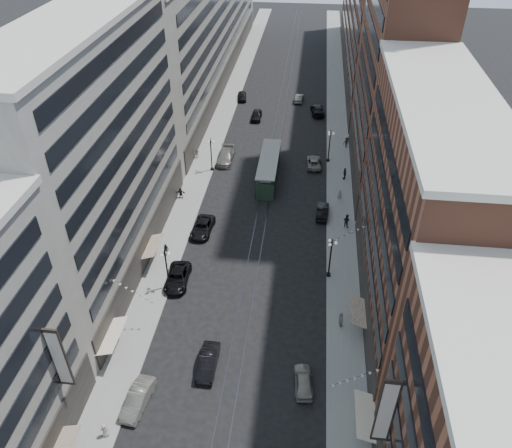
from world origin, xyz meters
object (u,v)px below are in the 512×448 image
at_px(pedestrian_4, 341,320).
at_px(car_10, 322,211).
at_px(car_8, 225,156).
at_px(car_13, 256,115).
at_px(car_12, 317,110).
at_px(lamppost_sw_mid, 211,153).
at_px(car_1, 138,399).
at_px(pedestrian_7, 347,221).
at_px(car_5, 208,362).
at_px(car_9, 242,96).
at_px(pedestrian_1, 105,430).
at_px(pedestrian_8, 340,195).
at_px(pedestrian_6, 197,153).
at_px(car_7, 203,227).
at_px(car_4, 303,381).
at_px(pedestrian_9, 347,142).
at_px(lamppost_se_far, 330,257).
at_px(car_11, 314,162).
at_px(pedestrian_extra_0, 345,173).
at_px(car_2, 178,278).
at_px(pedestrian_2, 166,249).
at_px(lamppost_se_mid, 329,145).
at_px(lamppost_sw_far, 167,267).
at_px(pedestrian_5, 181,193).
at_px(car_14, 299,98).
at_px(streetcar, 269,169).

bearing_deg(pedestrian_4, car_10, -9.14).
relative_size(car_8, car_13, 1.32).
relative_size(car_8, car_12, 1.03).
height_order(lamppost_sw_mid, car_1, lamppost_sw_mid).
bearing_deg(pedestrian_4, pedestrian_7, -18.55).
xyz_separation_m(car_5, car_9, (-5.87, 66.80, -0.05)).
height_order(pedestrian_1, pedestrian_4, pedestrian_4).
bearing_deg(car_13, pedestrian_7, -64.00).
bearing_deg(pedestrian_8, pedestrian_6, -31.58).
bearing_deg(pedestrian_7, car_7, 41.81).
height_order(car_4, pedestrian_9, pedestrian_9).
bearing_deg(car_1, lamppost_se_far, 55.71).
relative_size(car_11, pedestrian_extra_0, 2.61).
height_order(car_2, car_8, car_8).
xyz_separation_m(car_4, car_7, (-14.25, 22.63, 0.03)).
relative_size(car_7, car_9, 1.24).
height_order(pedestrian_2, pedestrian_8, pedestrian_8).
xyz_separation_m(lamppost_se_mid, pedestrian_7, (2.38, -17.85, -1.97)).
bearing_deg(car_11, pedestrian_7, 102.90).
bearing_deg(car_5, car_1, -139.71).
bearing_deg(car_11, lamppost_sw_far, 58.90).
bearing_deg(car_12, pedestrian_4, 86.65).
distance_m(lamppost_sw_mid, lamppost_se_mid, 19.07).
height_order(pedestrian_2, car_7, pedestrian_2).
xyz_separation_m(car_9, car_12, (15.55, -5.28, 0.11)).
bearing_deg(car_5, car_9, 94.91).
xyz_separation_m(car_1, pedestrian_9, (20.44, 52.54, 0.28)).
bearing_deg(pedestrian_extra_0, pedestrian_5, -86.13).
xyz_separation_m(car_9, pedestrian_8, (19.21, -35.68, 0.32)).
distance_m(car_5, pedestrian_extra_0, 39.87).
xyz_separation_m(lamppost_sw_mid, car_4, (16.00, -38.70, -2.38)).
bearing_deg(car_7, car_14, 79.87).
relative_size(car_7, pedestrian_5, 3.34).
relative_size(car_9, pedestrian_6, 2.59).
bearing_deg(lamppost_sw_mid, lamppost_se_far, -51.34).
bearing_deg(car_12, car_14, -63.10).
xyz_separation_m(lamppost_sw_far, streetcar, (9.20, 25.66, -1.46)).
distance_m(car_14, pedestrian_9, 21.46).
distance_m(car_2, car_12, 52.34).
bearing_deg(pedestrian_2, pedestrian_1, -89.18).
bearing_deg(car_2, pedestrian_1, -97.01).
distance_m(pedestrian_2, car_12, 48.75).
height_order(streetcar, pedestrian_5, streetcar).
bearing_deg(car_2, car_1, -91.57).
height_order(car_8, pedestrian_9, pedestrian_9).
relative_size(pedestrian_4, car_8, 0.32).
xyz_separation_m(pedestrian_4, pedestrian_8, (0.38, 24.35, -0.06)).
xyz_separation_m(streetcar, car_10, (8.37, -9.12, -0.89)).
relative_size(car_2, car_8, 0.91).
bearing_deg(car_1, pedestrian_4, 39.33).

